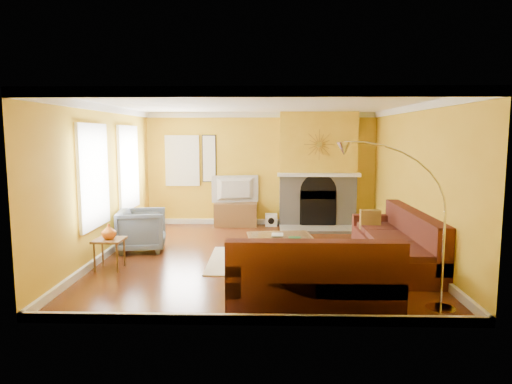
{
  "coord_description": "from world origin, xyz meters",
  "views": [
    {
      "loc": [
        0.16,
        -8.0,
        2.18
      ],
      "look_at": [
        -0.05,
        0.4,
        1.12
      ],
      "focal_mm": 32.0,
      "sensor_mm": 36.0,
      "label": 1
    }
  ],
  "objects_px": {
    "coffee_table": "(281,249)",
    "side_table": "(110,254)",
    "armchair": "(142,230)",
    "sectional_sofa": "(332,243)",
    "arc_lamp": "(397,229)",
    "media_console": "(236,214)"
  },
  "relations": [
    {
      "from": "side_table",
      "to": "coffee_table",
      "type": "bearing_deg",
      "value": 10.12
    },
    {
      "from": "sectional_sofa",
      "to": "armchair",
      "type": "relative_size",
      "value": 4.28
    },
    {
      "from": "coffee_table",
      "to": "armchair",
      "type": "height_order",
      "value": "armchair"
    },
    {
      "from": "armchair",
      "to": "side_table",
      "type": "bearing_deg",
      "value": 160.98
    },
    {
      "from": "media_console",
      "to": "coffee_table",
      "type": "bearing_deg",
      "value": -72.12
    },
    {
      "from": "media_console",
      "to": "armchair",
      "type": "xyz_separation_m",
      "value": [
        -1.6,
        -2.4,
        0.12
      ]
    },
    {
      "from": "coffee_table",
      "to": "media_console",
      "type": "bearing_deg",
      "value": 107.88
    },
    {
      "from": "sectional_sofa",
      "to": "arc_lamp",
      "type": "xyz_separation_m",
      "value": [
        0.53,
        -1.7,
        0.59
      ]
    },
    {
      "from": "coffee_table",
      "to": "side_table",
      "type": "relative_size",
      "value": 2.19
    },
    {
      "from": "armchair",
      "to": "side_table",
      "type": "xyz_separation_m",
      "value": [
        -0.2,
        -1.2,
        -0.14
      ]
    },
    {
      "from": "sectional_sofa",
      "to": "arc_lamp",
      "type": "height_order",
      "value": "arc_lamp"
    },
    {
      "from": "media_console",
      "to": "armchair",
      "type": "height_order",
      "value": "armchair"
    },
    {
      "from": "side_table",
      "to": "arc_lamp",
      "type": "height_order",
      "value": "arc_lamp"
    },
    {
      "from": "armchair",
      "to": "arc_lamp",
      "type": "xyz_separation_m",
      "value": [
        3.93,
        -2.9,
        0.65
      ]
    },
    {
      "from": "media_console",
      "to": "arc_lamp",
      "type": "bearing_deg",
      "value": -66.23
    },
    {
      "from": "armchair",
      "to": "arc_lamp",
      "type": "bearing_deg",
      "value": -135.95
    },
    {
      "from": "arc_lamp",
      "to": "armchair",
      "type": "bearing_deg",
      "value": 143.61
    },
    {
      "from": "coffee_table",
      "to": "side_table",
      "type": "distance_m",
      "value": 2.84
    },
    {
      "from": "media_console",
      "to": "armchair",
      "type": "bearing_deg",
      "value": -123.69
    },
    {
      "from": "media_console",
      "to": "side_table",
      "type": "bearing_deg",
      "value": -116.57
    },
    {
      "from": "side_table",
      "to": "sectional_sofa",
      "type": "bearing_deg",
      "value": -0.0
    },
    {
      "from": "side_table",
      "to": "arc_lamp",
      "type": "distance_m",
      "value": 4.54
    }
  ]
}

